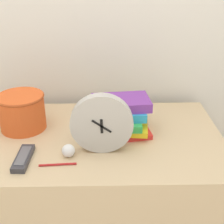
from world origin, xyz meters
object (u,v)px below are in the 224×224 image
Objects in this scene: desk_clock at (102,124)px; crumpled_paper_ball at (69,151)px; pen at (58,164)px; tv_remote at (23,158)px; basket at (22,111)px; book_stack at (121,116)px.

crumpled_paper_ball is at bearing -164.02° from desk_clock.
tv_remote is at bearing 165.51° from pen.
basket is at bearing 134.71° from crumpled_paper_ball.
basket is (-0.34, 0.19, -0.03)m from desk_clock.
crumpled_paper_ball reaches higher than tv_remote.
pen is at bearing -56.72° from basket.
crumpled_paper_ball is (-0.20, -0.18, -0.05)m from book_stack.
book_stack is (0.08, 0.14, -0.04)m from desk_clock.
tv_remote is (0.05, -0.25, -0.07)m from basket.
book_stack is at bearing 28.94° from tv_remote.
desk_clock reaches higher than pen.
basket is at bearing 151.11° from desk_clock.
basket is 1.50× the size of pen.
crumpled_paper_ball is at bearing -45.29° from basket.
desk_clock reaches higher than basket.
pen is (0.18, -0.28, -0.08)m from basket.
basket reaches higher than book_stack.
basket is 4.10× the size of crumpled_paper_ball.
pen is (-0.04, -0.06, -0.02)m from crumpled_paper_ball.
book_stack is 0.27m from crumpled_paper_ball.
tv_remote is at bearing -171.88° from crumpled_paper_ball.
crumpled_paper_ball is (-0.12, -0.03, -0.09)m from desk_clock.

